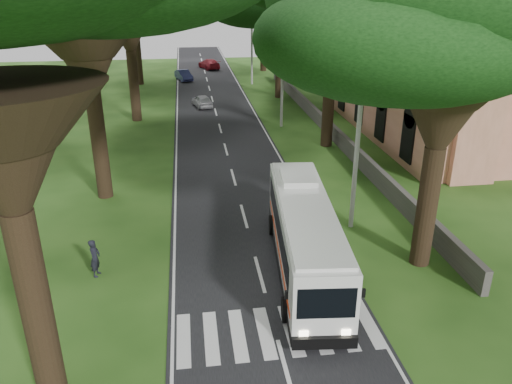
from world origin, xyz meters
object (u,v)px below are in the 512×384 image
Objects in this scene: pole_far at (252,50)px; distant_car_a at (202,101)px; pole_mid at (282,80)px; coach_bus at (304,234)px; distant_car_b at (184,75)px; pedestrian at (95,258)px; church at (442,77)px; distant_car_c at (209,64)px; pole_near at (357,152)px.

pole_far is 2.13× the size of distant_car_a.
pole_mid is 0.71× the size of coach_bus.
pole_far is at bearing -40.23° from distant_car_b.
pedestrian is at bearing -112.04° from distant_car_b.
pole_mid is at bearing 115.91° from distant_car_a.
pedestrian is (-5.95, -31.40, 0.21)m from distant_car_a.
distant_car_b is 46.89m from pedestrian.
church is 2.13× the size of coach_bus.
distant_car_c is at bearing 96.77° from coach_bus.
coach_bus is at bearing -82.49° from pedestrian.
distant_car_c is (-4.70, 52.60, -3.43)m from pole_near.
church reaches higher than coach_bus.
distant_car_c is at bearing 3.95° from pedestrian.
pole_mid is 1.62× the size of distant_car_c.
church reaches higher than pedestrian.
pole_mid is at bearing 90.00° from pole_near.
pedestrian is at bearing -143.42° from church.
pedestrian is at bearing -106.42° from pole_far.
pole_near is at bearing 77.30° from distant_car_c.
pole_far reaches higher than pedestrian.
pedestrian is (-12.68, -43.04, -3.30)m from pole_far.
coach_bus is at bearing -129.33° from church.
pole_near is at bearing -128.50° from church.
distant_car_b is (-8.50, 3.66, -3.49)m from pole_far.
distant_car_b is at bearing 109.76° from pole_mid.
pole_far is 43.99m from coach_bus.
pole_far is 9.89m from distant_car_b.
distant_car_c is (-4.70, 12.60, -3.43)m from pole_far.
coach_bus reaches higher than distant_car_b.
church is 27.41m from pole_far.
pole_near is 4.56× the size of pedestrian.
distant_car_a is at bearing -120.04° from pole_far.
pole_near and pole_far have the same top height.
pole_far reaches higher than coach_bus.
distant_car_b is at bearing 101.02° from pole_near.
distant_car_b is (-1.77, 15.30, 0.02)m from distant_car_a.
church reaches higher than pole_near.
pole_mid is at bearing 80.40° from distant_car_c.
distant_car_b is at bearing 101.57° from coach_bus.
coach_bus is 3.01× the size of distant_car_a.
pole_near reaches higher than distant_car_c.
coach_bus is (-15.84, -19.33, -3.15)m from church.
pole_near is 40.00m from pole_far.
pole_near is 1.00× the size of pole_far.
pole_mid is at bearing -90.00° from pole_far.
distant_car_c is (2.03, 24.24, 0.08)m from distant_car_a.
pole_near is 0.71× the size of coach_bus.
church is at bearing 96.92° from distant_car_c.
coach_bus reaches higher than pedestrian.
pole_far is (0.00, 40.00, 0.00)m from pole_near.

